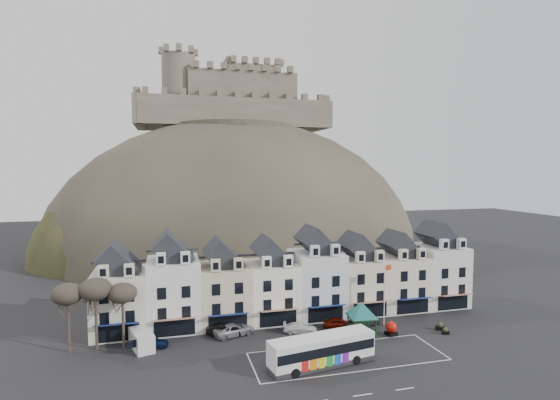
# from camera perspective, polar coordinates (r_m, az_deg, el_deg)

# --- Properties ---
(ground) EXTENTS (300.00, 300.00, 0.00)m
(ground) POSITION_cam_1_polar(r_m,az_deg,el_deg) (51.82, 7.21, -20.38)
(ground) COLOR black
(ground) RESTS_ON ground
(coach_bay_markings) EXTENTS (22.00, 7.50, 0.01)m
(coach_bay_markings) POSITION_cam_1_polar(r_m,az_deg,el_deg) (53.58, 8.79, -19.53)
(coach_bay_markings) COLOR silver
(coach_bay_markings) RESTS_ON ground
(townhouse_terrace) EXTENTS (54.40, 9.35, 11.80)m
(townhouse_terrace) POSITION_cam_1_polar(r_m,az_deg,el_deg) (64.32, 1.97, -10.39)
(townhouse_terrace) COLOR silver
(townhouse_terrace) RESTS_ON ground
(castle_hill) EXTENTS (100.00, 76.00, 68.00)m
(castle_hill) POSITION_cam_1_polar(r_m,az_deg,el_deg) (116.17, -5.08, -6.38)
(castle_hill) COLOR #342F28
(castle_hill) RESTS_ON ground
(castle) EXTENTS (50.20, 22.20, 22.00)m
(castle) POSITION_cam_1_polar(r_m,az_deg,el_deg) (122.36, -6.12, 13.02)
(castle) COLOR brown
(castle) RESTS_ON ground
(tree_left_far) EXTENTS (3.61, 3.61, 8.24)m
(tree_left_far) POSITION_cam_1_polar(r_m,az_deg,el_deg) (57.20, -26.01, -11.04)
(tree_left_far) COLOR #332920
(tree_left_far) RESTS_ON ground
(tree_left_mid) EXTENTS (3.78, 3.78, 8.64)m
(tree_left_mid) POSITION_cam_1_polar(r_m,az_deg,el_deg) (56.60, -22.99, -10.75)
(tree_left_mid) COLOR #332920
(tree_left_mid) RESTS_ON ground
(tree_left_near) EXTENTS (3.43, 3.43, 7.84)m
(tree_left_near) POSITION_cam_1_polar(r_m,az_deg,el_deg) (56.42, -19.89, -11.44)
(tree_left_near) COLOR #332920
(tree_left_near) RESTS_ON ground
(bus) EXTENTS (12.30, 4.73, 3.39)m
(bus) POSITION_cam_1_polar(r_m,az_deg,el_deg) (50.30, 5.47, -18.82)
(bus) COLOR #262628
(bus) RESTS_ON ground
(bus_shelter) EXTENTS (6.78, 6.78, 4.32)m
(bus_shelter) POSITION_cam_1_polar(r_m,az_deg,el_deg) (58.63, 10.64, -13.91)
(bus_shelter) COLOR black
(bus_shelter) RESTS_ON ground
(red_buoy) EXTENTS (1.46, 1.46, 1.81)m
(red_buoy) POSITION_cam_1_polar(r_m,az_deg,el_deg) (60.22, 14.33, -15.93)
(red_buoy) COLOR black
(red_buoy) RESTS_ON ground
(flagpole) EXTENTS (1.20, 0.42, 8.59)m
(flagpole) POSITION_cam_1_polar(r_m,az_deg,el_deg) (62.39, 13.56, -11.35)
(flagpole) COLOR silver
(flagpole) RESTS_ON ground
(white_van) EXTENTS (3.29, 5.01, 2.11)m
(white_van) POSITION_cam_1_polar(r_m,az_deg,el_deg) (57.04, -17.63, -17.02)
(white_van) COLOR silver
(white_van) RESTS_ON ground
(planter_west) EXTENTS (0.99, 0.68, 0.91)m
(planter_west) POSITION_cam_1_polar(r_m,az_deg,el_deg) (62.80, 20.80, -15.69)
(planter_west) COLOR black
(planter_west) RESTS_ON ground
(planter_east) EXTENTS (1.18, 0.78, 1.08)m
(planter_east) POSITION_cam_1_polar(r_m,az_deg,el_deg) (63.96, 20.19, -15.22)
(planter_east) COLOR black
(planter_east) RESTS_ON ground
(car_navy) EXTENTS (4.14, 2.26, 1.33)m
(car_navy) POSITION_cam_1_polar(r_m,az_deg,el_deg) (57.13, -16.40, -17.38)
(car_navy) COLOR #0B1637
(car_navy) RESTS_ON ground
(car_black) EXTENTS (4.81, 2.87, 1.50)m
(car_black) POSITION_cam_1_polar(r_m,az_deg,el_deg) (58.98, -7.28, -16.45)
(car_black) COLOR black
(car_black) RESTS_ON ground
(car_silver) EXTENTS (5.78, 3.88, 1.50)m
(car_silver) POSITION_cam_1_polar(r_m,az_deg,el_deg) (58.87, -6.04, -16.48)
(car_silver) COLOR #96979D
(car_silver) RESTS_ON ground
(car_white) EXTENTS (4.78, 3.04, 1.29)m
(car_white) POSITION_cam_1_polar(r_m,az_deg,el_deg) (59.50, 2.67, -16.33)
(car_white) COLOR white
(car_white) RESTS_ON ground
(car_maroon) EXTENTS (4.62, 3.18, 1.46)m
(car_maroon) POSITION_cam_1_polar(r_m,az_deg,el_deg) (61.24, 7.77, -15.67)
(car_maroon) COLOR #631105
(car_maroon) RESTS_ON ground
(car_charcoal) EXTENTS (4.62, 2.64, 1.44)m
(car_charcoal) POSITION_cam_1_polar(r_m,az_deg,el_deg) (62.69, 11.03, -15.24)
(car_charcoal) COLOR black
(car_charcoal) RESTS_ON ground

